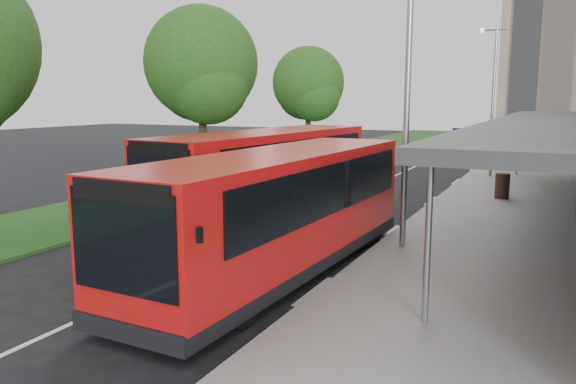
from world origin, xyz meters
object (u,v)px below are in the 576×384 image
Objects in this scene: bollard at (490,167)px; litter_bin at (502,186)px; bus_main at (279,211)px; bus_second at (267,173)px; car_near at (486,140)px; tree_far at (308,88)px; tree_mid at (202,71)px; car_far at (459,134)px; lamp_post_near at (405,74)px; lamp_post_far at (492,88)px.

litter_bin is at bearing -80.05° from bollard.
bollard is at bearing 84.23° from bus_main.
bus_second reaches higher than bollard.
tree_far is at bearing -136.18° from car_near.
bollard is (2.70, 18.84, -0.87)m from bus_main.
car_far is at bearing 80.90° from tree_mid.
lamp_post_near is at bearing 58.23° from bus_main.
lamp_post_far reaches higher than tree_far.
tree_far is at bearing 90.00° from tree_mid.
lamp_post_far is 17.13m from car_near.
tree_far is 20.13m from car_near.
bollard is at bearing -81.86° from lamp_post_far.
tree_far is at bearing 114.59° from bus_main.
tree_mid is at bearing -90.00° from tree_far.
bollard is 27.95m from car_far.
lamp_post_near and lamp_post_far have the same top height.
car_near reaches higher than bollard.
bus_main is (9.04, -22.13, -3.33)m from tree_far.
bus_second is at bearing -106.82° from lamp_post_far.
car_near is 0.87× the size of car_far.
bus_main reaches higher than litter_bin.
lamp_post_near reaches higher than bus_second.
tree_far reaches higher than car_far.
tree_far is at bearing 120.29° from lamp_post_near.
litter_bin is at bearing 78.78° from lamp_post_near.
tree_far reaches higher than bus_main.
lamp_post_near reaches higher than bus_main.
lamp_post_near is at bearing -18.78° from bus_second.
tree_mid is at bearing 147.64° from lamp_post_near.
car_far is at bearing 97.09° from lamp_post_near.
bollard is at bearing 99.95° from litter_bin.
tree_mid is 0.81× the size of bus_main.
lamp_post_near is 2.17× the size of car_far.
bus_main is 2.77× the size of car_far.
bus_main is at bearing -108.68° from car_near.
lamp_post_far reaches higher than litter_bin.
lamp_post_far is 24.03m from car_far.
tree_far is (0.00, 12.00, -0.53)m from tree_mid.
tree_mid is at bearing 134.11° from bus_main.
bus_main is at bearing -95.17° from lamp_post_far.
bus_main is 12.73m from litter_bin.
car_far is (5.77, 36.01, -4.72)m from tree_mid.
tree_mid is 14.12m from bus_main.
tree_mid reaches higher than tree_far.
car_near is at bearing 62.37° from tree_far.
bus_second is 11.85× the size of bollard.
tree_mid reaches higher than bollard.
car_far is at bearing 76.49° from tree_far.
litter_bin is 27.73m from car_near.
litter_bin is 1.11× the size of bollard.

